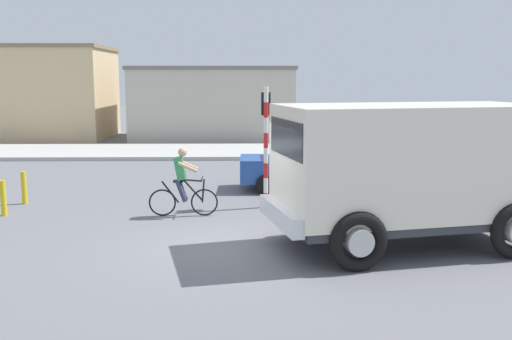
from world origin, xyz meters
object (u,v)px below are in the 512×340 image
object	(u,v)px
car_red_near	(306,163)
pedestrian_near_kerb	(322,149)
truck_foreground	(408,166)
cyclist	(183,182)
traffic_light_pole	(266,130)
bollard_near	(3,198)
bollard_far	(24,188)

from	to	relation	value
car_red_near	pedestrian_near_kerb	size ratio (longest dim) A/B	2.48
truck_foreground	car_red_near	bearing A→B (deg)	102.48
truck_foreground	cyclist	bearing A→B (deg)	150.21
traffic_light_pole	bollard_near	size ratio (longest dim) A/B	3.56
bollard_near	bollard_far	bearing A→B (deg)	90.00
cyclist	traffic_light_pole	xyz separation A→B (m)	(2.11, 0.99, 1.20)
cyclist	car_red_near	world-z (taller)	cyclist
traffic_light_pole	pedestrian_near_kerb	xyz separation A→B (m)	(2.27, 5.77, -1.22)
cyclist	bollard_near	world-z (taller)	cyclist
truck_foreground	traffic_light_pole	xyz separation A→B (m)	(-2.74, 3.77, 0.40)
truck_foreground	car_red_near	size ratio (longest dim) A/B	1.45
truck_foreground	traffic_light_pole	size ratio (longest dim) A/B	1.82
bollard_far	cyclist	bearing A→B (deg)	-18.36
bollard_far	pedestrian_near_kerb	bearing A→B (deg)	30.70
traffic_light_pole	bollard_far	world-z (taller)	traffic_light_pole
cyclist	pedestrian_near_kerb	bearing A→B (deg)	57.08
truck_foreground	bollard_far	size ratio (longest dim) A/B	6.46
car_red_near	bollard_near	xyz separation A→B (m)	(-7.96, -3.41, -0.37)
car_red_near	bollard_near	size ratio (longest dim) A/B	4.46
bollard_near	bollard_far	size ratio (longest dim) A/B	1.00
bollard_far	bollard_near	bearing A→B (deg)	-90.00
traffic_light_pole	pedestrian_near_kerb	world-z (taller)	traffic_light_pole
pedestrian_near_kerb	bollard_near	distance (m)	11.11
truck_foreground	bollard_near	xyz separation A→B (m)	(-9.35, 2.87, -1.22)
cyclist	traffic_light_pole	bearing A→B (deg)	25.14
truck_foreground	bollard_far	distance (m)	10.35
pedestrian_near_kerb	car_red_near	bearing A→B (deg)	-105.76
traffic_light_pole	bollard_far	distance (m)	6.82
bollard_far	car_red_near	bearing A→B (deg)	14.18
cyclist	traffic_light_pole	size ratio (longest dim) A/B	0.54
pedestrian_near_kerb	bollard_far	distance (m)	10.33
cyclist	bollard_far	bearing A→B (deg)	161.64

